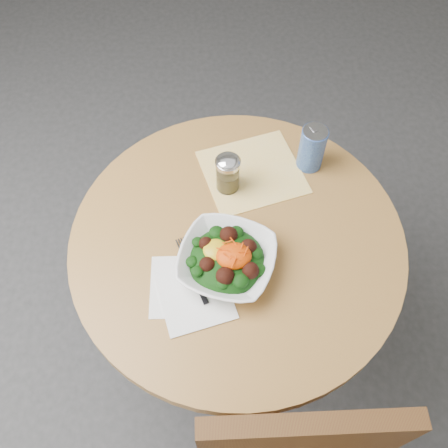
% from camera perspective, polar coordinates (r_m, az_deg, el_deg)
% --- Properties ---
extents(ground, '(6.00, 6.00, 0.00)m').
position_cam_1_polar(ground, '(2.02, 1.04, -12.52)').
color(ground, '#2F3032').
rests_on(ground, ground).
extents(table, '(0.90, 0.90, 0.75)m').
position_cam_1_polar(table, '(1.51, 1.36, -5.40)').
color(table, black).
rests_on(table, ground).
extents(cloth_napkin, '(0.33, 0.32, 0.00)m').
position_cam_1_polar(cloth_napkin, '(1.46, 3.26, 5.96)').
color(cloth_napkin, '#F7AC0D').
rests_on(cloth_napkin, table).
extents(paper_napkins, '(0.22, 0.22, 0.00)m').
position_cam_1_polar(paper_napkins, '(1.26, -3.92, -7.69)').
color(paper_napkins, white).
rests_on(paper_napkins, table).
extents(salad_bowl, '(0.31, 0.31, 0.09)m').
position_cam_1_polar(salad_bowl, '(1.26, 0.33, -4.12)').
color(salad_bowl, white).
rests_on(salad_bowl, table).
extents(fork, '(0.08, 0.20, 0.00)m').
position_cam_1_polar(fork, '(1.29, -3.75, -5.02)').
color(fork, black).
rests_on(fork, table).
extents(spice_shaker, '(0.07, 0.07, 0.12)m').
position_cam_1_polar(spice_shaker, '(1.38, 0.43, 5.83)').
color(spice_shaker, silver).
rests_on(spice_shaker, table).
extents(beverage_can, '(0.07, 0.07, 0.14)m').
position_cam_1_polar(beverage_can, '(1.45, 10.01, 8.54)').
color(beverage_can, navy).
rests_on(beverage_can, table).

